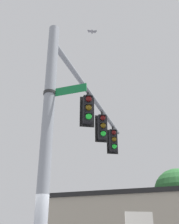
% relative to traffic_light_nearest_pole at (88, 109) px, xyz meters
% --- Properties ---
extents(signal_pole, '(0.30, 0.30, 7.25)m').
position_rel_traffic_light_nearest_pole_xyz_m(signal_pole, '(1.45, 2.55, -2.30)').
color(signal_pole, gray).
rests_on(signal_pole, ground).
extents(mast_arm, '(3.92, 6.77, 0.18)m').
position_rel_traffic_light_nearest_pole_xyz_m(mast_arm, '(-0.43, -0.79, 0.79)').
color(mast_arm, gray).
extents(traffic_light_nearest_pole, '(0.54, 0.49, 1.31)m').
position_rel_traffic_light_nearest_pole_xyz_m(traffic_light_nearest_pole, '(0.00, 0.00, 0.00)').
color(traffic_light_nearest_pole, black).
extents(traffic_light_mid_inner, '(0.54, 0.49, 1.31)m').
position_rel_traffic_light_nearest_pole_xyz_m(traffic_light_mid_inner, '(-0.89, -1.58, 0.00)').
color(traffic_light_mid_inner, black).
extents(traffic_light_mid_outer, '(0.54, 0.49, 1.31)m').
position_rel_traffic_light_nearest_pole_xyz_m(traffic_light_mid_outer, '(-1.78, -3.16, 0.00)').
color(traffic_light_mid_outer, black).
extents(street_name_sign, '(1.06, 0.68, 0.22)m').
position_rel_traffic_light_nearest_pole_xyz_m(street_name_sign, '(1.25, 2.66, -0.87)').
color(street_name_sign, '#147238').
extents(bird_flying, '(0.43, 0.29, 0.14)m').
position_rel_traffic_light_nearest_pole_xyz_m(bird_flying, '(-0.26, -0.45, 4.10)').
color(bird_flying, gray).
extents(tree_by_storefront, '(3.28, 3.28, 6.24)m').
position_rel_traffic_light_nearest_pole_xyz_m(tree_by_storefront, '(-7.98, -9.28, -1.35)').
color(tree_by_storefront, '#4C3823').
rests_on(tree_by_storefront, ground).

